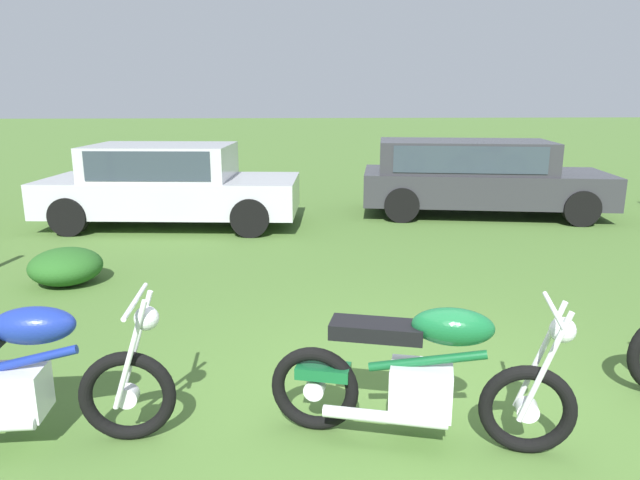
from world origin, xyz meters
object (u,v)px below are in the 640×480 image
at_px(car_charcoal, 474,172).
at_px(shrub_low, 66,266).
at_px(motorcycle_blue, 12,378).
at_px(car_silver, 168,181).
at_px(motorcycle_green, 422,375).

xyz_separation_m(car_charcoal, shrub_low, (-6.31, -3.93, -0.61)).
bearing_deg(shrub_low, motorcycle_blue, -74.89).
distance_m(motorcycle_blue, car_charcoal, 9.14).
distance_m(motorcycle_blue, car_silver, 6.77).
bearing_deg(shrub_low, car_charcoal, 31.93).
distance_m(motorcycle_green, shrub_low, 5.05).
relative_size(car_silver, shrub_low, 5.24).
relative_size(motorcycle_blue, shrub_low, 2.43).
height_order(motorcycle_green, car_silver, car_silver).
bearing_deg(car_silver, motorcycle_green, -61.71).
xyz_separation_m(motorcycle_green, car_charcoal, (2.73, 7.49, 0.35)).
relative_size(car_charcoal, shrub_low, 5.51).
distance_m(motorcycle_green, car_charcoal, 7.98).
xyz_separation_m(car_silver, shrub_low, (-0.62, -3.31, -0.58)).
bearing_deg(shrub_low, car_silver, 79.33).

